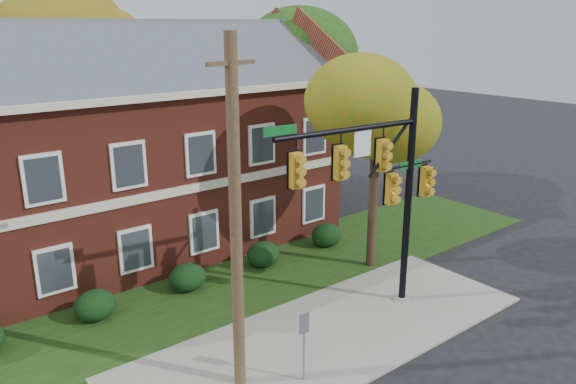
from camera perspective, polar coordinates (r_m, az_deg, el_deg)
ground at (r=18.03m, az=6.52°, el=-15.61°), size 120.00×120.00×0.00m
sidewalk at (r=18.61m, az=4.29°, el=-14.26°), size 14.00×5.00×0.08m
grass_strip at (r=22.09m, az=-4.62°, el=-9.03°), size 30.00×6.00×0.04m
apartment_building at (r=24.71m, az=-16.58°, el=5.29°), size 18.80×8.80×9.74m
hedge_left at (r=20.31m, az=-19.02°, el=-10.83°), size 1.40×1.26×1.05m
hedge_center at (r=21.51m, az=-10.18°, el=-8.52°), size 1.40×1.26×1.05m
hedge_right at (r=23.18m, az=-2.53°, el=-6.33°), size 1.40×1.26×1.05m
hedge_far_right at (r=25.23m, az=3.94°, el=-4.38°), size 1.40×1.26×1.05m
tree_near_right at (r=21.89m, az=9.75°, el=8.80°), size 4.50×4.25×8.58m
tree_right_rear at (r=31.00m, az=2.50°, el=14.02°), size 6.30×5.95×10.62m
tree_far_rear at (r=32.10m, az=-20.41°, el=14.41°), size 6.84×6.46×11.52m
traffic_signal at (r=18.39m, az=9.31°, el=1.15°), size 6.84×0.81×7.64m
utility_pole at (r=14.29m, az=-5.34°, el=-3.01°), size 1.47×0.36×9.47m
sign_post at (r=15.77m, az=1.64°, el=-14.41°), size 0.31×0.07×2.15m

